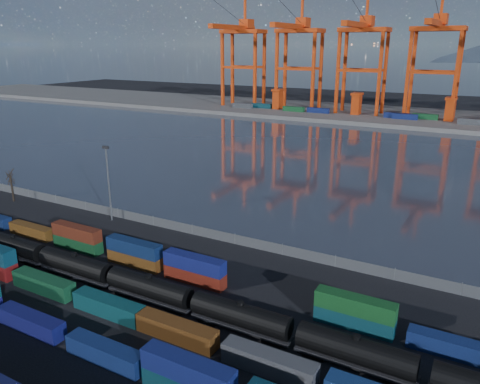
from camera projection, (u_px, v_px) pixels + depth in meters
The scene contains 13 objects.
ground at pixel (139, 313), 67.12m from camera, with size 700.00×700.00×0.00m, color black.
harbor_water at pixel (350, 161), 154.64m from camera, with size 700.00×700.00×0.00m, color #2D3441.
far_quay at pixel (409, 117), 241.86m from camera, with size 700.00×70.00×2.00m, color #514F4C.
container_row_south at pixel (82, 339), 58.16m from camera, with size 139.14×2.27×4.85m.
container_row_mid at pixel (69, 290), 70.03m from camera, with size 141.26×2.39×5.10m.
container_row_north at pixel (185, 269), 76.20m from camera, with size 139.91×2.20×4.70m.
tanker_string at pixel (193, 302), 65.88m from camera, with size 123.15×3.15×4.50m.
waterfront_fence at pixel (235, 239), 90.16m from camera, with size 160.12×0.12×2.20m.
bare_tree at pixel (12, 185), 113.89m from camera, with size 2.12×2.21×8.31m.
yard_light_mast at pixel (108, 180), 99.88m from camera, with size 1.60×0.40×16.60m.
gantry_cranes at pixel (399, 40), 228.33m from camera, with size 199.45×46.94×63.57m.
quay_containers at pixel (381, 115), 234.14m from camera, with size 172.58×10.99×2.60m.
straddle_carriers at pixel (401, 106), 232.63m from camera, with size 140.00×7.00×11.10m.
Camera 1 is at (41.27, -44.28, 36.85)m, focal length 35.00 mm.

